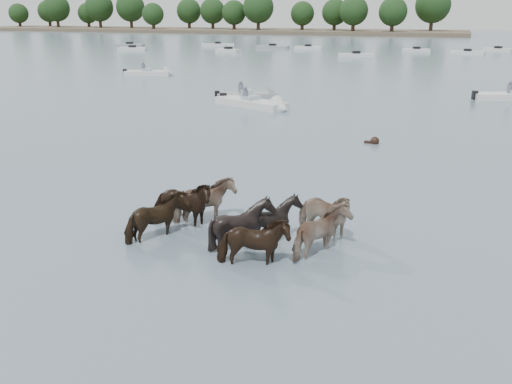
% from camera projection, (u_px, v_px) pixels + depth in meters
% --- Properties ---
extents(ground, '(400.00, 400.00, 0.00)m').
position_uv_depth(ground, '(139.00, 243.00, 14.97)').
color(ground, slate).
rests_on(ground, ground).
extents(shoreline, '(160.00, 30.00, 1.00)m').
position_uv_depth(shoreline, '(199.00, 30.00, 171.31)').
color(shoreline, '#4C4233').
rests_on(shoreline, ground).
extents(pony_herd, '(6.12, 4.05, 1.67)m').
position_uv_depth(pony_herd, '(241.00, 221.00, 15.06)').
color(pony_herd, black).
rests_on(pony_herd, ground).
extents(swimming_pony, '(0.72, 0.44, 0.44)m').
position_uv_depth(swimming_pony, '(374.00, 141.00, 26.28)').
color(swimming_pony, black).
rests_on(swimming_pony, ground).
extents(motorboat_a, '(4.85, 3.40, 1.92)m').
position_uv_depth(motorboat_a, '(256.00, 96.00, 39.46)').
color(motorboat_a, gray).
rests_on(motorboat_a, ground).
extents(motorboat_b, '(6.03, 3.86, 1.92)m').
position_uv_depth(motorboat_b, '(260.00, 105.00, 35.89)').
color(motorboat_b, silver).
rests_on(motorboat_b, ground).
extents(motorboat_f, '(5.09, 3.24, 1.92)m').
position_uv_depth(motorboat_f, '(155.00, 73.00, 54.16)').
color(motorboat_f, silver).
rests_on(motorboat_f, ground).
extents(distant_flotilla, '(103.87, 24.56, 0.93)m').
position_uv_depth(distant_flotilla, '(406.00, 51.00, 83.31)').
color(distant_flotilla, gray).
rests_on(distant_flotilla, ground).
extents(treeline, '(149.19, 22.75, 12.45)m').
position_uv_depth(treeline, '(198.00, 10.00, 168.36)').
color(treeline, '#382619').
rests_on(treeline, ground).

